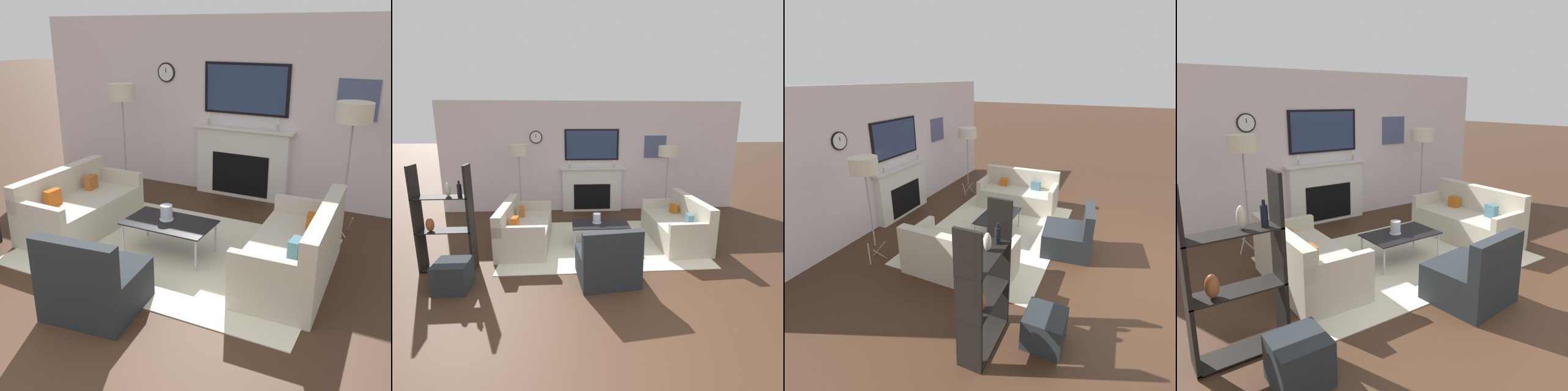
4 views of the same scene
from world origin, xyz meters
The scene contains 12 objects.
ground_plane centered at (0.00, 0.00, 0.00)m, with size 60.00×60.00×0.00m, color #3E2719.
fireplace_wall centered at (0.00, 4.72, 1.23)m, with size 7.40×0.28×2.70m.
area_rug centered at (0.00, 2.49, 0.01)m, with size 3.47×2.39×0.01m.
couch_left centered at (-1.43, 2.49, 0.28)m, with size 0.85×1.65×0.78m.
couch_right centered at (1.43, 2.49, 0.29)m, with size 0.85×1.73×0.83m.
armchair centered at (-0.07, 1.08, 0.27)m, with size 0.89×0.86×0.83m.
coffee_table centered at (-0.03, 2.41, 0.38)m, with size 1.02×0.60×0.40m.
hurricane_candle centered at (-0.09, 2.45, 0.48)m, with size 0.16×0.16×0.18m.
floor_lamp_left centered at (-1.67, 3.90, 1.59)m, with size 0.41×0.41×1.74m.
floor_lamp_right centered at (1.67, 3.90, 1.54)m, with size 0.44×0.44×1.69m.
shelf_unit centered at (-2.46, 1.61, 0.78)m, with size 0.81×0.28×1.62m.
ottoman centered at (-2.18, 1.00, 0.20)m, with size 0.44×0.44×0.40m.
Camera 3 is at (-4.87, 0.55, 2.82)m, focal length 28.00 mm.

